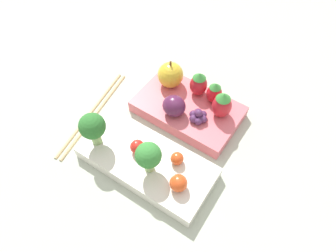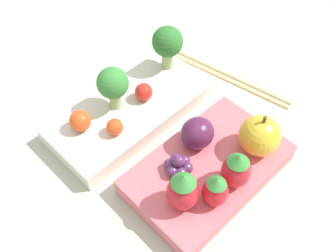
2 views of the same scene
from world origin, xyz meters
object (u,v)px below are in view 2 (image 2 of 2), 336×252
cherry_tomato_0 (144,92)px  plum (197,133)px  bento_box_savoury (134,109)px  strawberry_0 (236,170)px  cherry_tomato_1 (80,121)px  cherry_tomato_2 (115,127)px  broccoli_floret_1 (168,43)px  bento_box_fruit (207,170)px  broccoli_floret_0 (113,84)px  chopsticks_pair (222,74)px  apple (260,136)px  strawberry_2 (183,191)px  grape_cluster (178,166)px  strawberry_1 (215,190)px

cherry_tomato_0 → plum: plum is taller
bento_box_savoury → strawberry_0: strawberry_0 is taller
cherry_tomato_1 → cherry_tomato_2: 0.04m
cherry_tomato_0 → strawberry_0: (-0.02, -0.16, 0.01)m
broccoli_floret_1 → plum: (-0.07, -0.12, -0.02)m
bento_box_fruit → broccoli_floret_0: 0.15m
bento_box_savoury → chopsticks_pair: 0.14m
apple → strawberry_2: apple is taller
bento_box_fruit → apple: bearing=-24.9°
bento_box_fruit → grape_cluster: (-0.03, 0.02, 0.02)m
strawberry_1 → plum: strawberry_1 is taller
strawberry_1 → broccoli_floret_1: bearing=56.7°
apple → plum: apple is taller
bento_box_savoury → chopsticks_pair: (0.14, -0.04, -0.01)m
cherry_tomato_2 → chopsticks_pair: (0.19, -0.01, -0.03)m
bento_box_savoury → strawberry_0: (-0.00, -0.16, 0.03)m
grape_cluster → strawberry_2: bearing=-131.4°
bento_box_savoury → cherry_tomato_1: cherry_tomato_1 is taller
broccoli_floret_0 → chopsticks_pair: broccoli_floret_0 is taller
broccoli_floret_1 → cherry_tomato_1: 0.15m
apple → grape_cluster: apple is taller
bento_box_fruit → broccoli_floret_1: broccoli_floret_1 is taller
broccoli_floret_1 → strawberry_2: 0.21m
chopsticks_pair → grape_cluster: bearing=-156.9°
broccoli_floret_1 → cherry_tomato_2: 0.14m
broccoli_floret_1 → cherry_tomato_0: 0.07m
plum → chopsticks_pair: 0.15m
strawberry_0 → broccoli_floret_1: bearing=64.7°
cherry_tomato_1 → strawberry_1: (0.03, -0.17, 0.01)m
broccoli_floret_1 → plum: size_ratio=1.56×
broccoli_floret_1 → cherry_tomato_0: bearing=-162.2°
bento_box_fruit → cherry_tomato_0: bearing=80.1°
cherry_tomato_0 → strawberry_0: bearing=-97.0°
cherry_tomato_1 → chopsticks_pair: size_ratio=0.12×
strawberry_0 → bento_box_fruit: bearing=93.6°
broccoli_floret_0 → strawberry_1: (-0.02, -0.17, -0.02)m
cherry_tomato_0 → strawberry_0: 0.16m
bento_box_savoury → strawberry_1: strawberry_1 is taller
cherry_tomato_1 → cherry_tomato_2: (0.02, -0.03, -0.00)m
strawberry_2 → grape_cluster: strawberry_2 is taller
bento_box_savoury → cherry_tomato_0: size_ratio=9.38×
chopsticks_pair → apple: bearing=-127.4°
broccoli_floret_0 → cherry_tomato_2: broccoli_floret_0 is taller
strawberry_2 → bento_box_savoury: bearing=66.4°
broccoli_floret_0 → cherry_tomato_1: broccoli_floret_0 is taller
broccoli_floret_1 → strawberry_1: broccoli_floret_1 is taller
broccoli_floret_1 → strawberry_2: bearing=-132.1°
cherry_tomato_1 → strawberry_1: strawberry_1 is taller
cherry_tomato_2 → grape_cluster: (0.01, -0.09, -0.00)m
apple → strawberry_1: apple is taller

